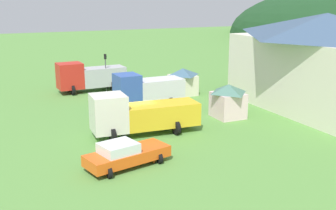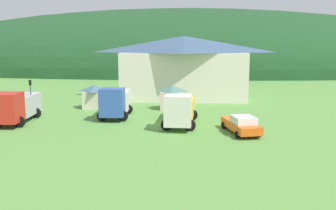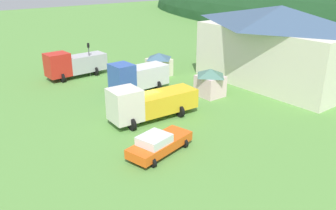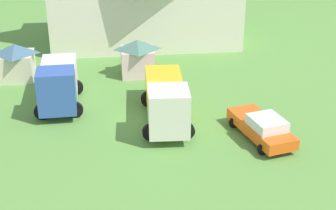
{
  "view_description": "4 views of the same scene",
  "coord_description": "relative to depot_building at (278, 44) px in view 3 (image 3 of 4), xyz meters",
  "views": [
    {
      "loc": [
        30.39,
        -10.93,
        10.34
      ],
      "look_at": [
        2.97,
        1.51,
        2.52
      ],
      "focal_mm": 44.69,
      "sensor_mm": 36.0,
      "label": 1
    },
    {
      "loc": [
        2.32,
        -36.92,
        8.28
      ],
      "look_at": [
        0.12,
        2.13,
        1.61
      ],
      "focal_mm": 40.53,
      "sensor_mm": 36.0,
      "label": 2
    },
    {
      "loc": [
        25.52,
        -16.7,
        12.77
      ],
      "look_at": [
        3.0,
        0.73,
        1.65
      ],
      "focal_mm": 37.51,
      "sensor_mm": 36.0,
      "label": 3
    },
    {
      "loc": [
        -2.09,
        -30.2,
        15.22
      ],
      "look_at": [
        1.51,
        -0.89,
        1.55
      ],
      "focal_mm": 54.55,
      "sensor_mm": 36.0,
      "label": 4
    }
  ],
  "objects": [
    {
      "name": "ground_plane",
      "position": [
        -1.52,
        -17.87,
        -4.61
      ],
      "size": [
        200.0,
        200.0,
        0.0
      ],
      "primitive_type": "plane",
      "color": "#5B9342"
    },
    {
      "name": "depot_building",
      "position": [
        0.0,
        0.0,
        0.0
      ],
      "size": [
        18.68,
        10.16,
        8.94
      ],
      "color": "silver",
      "rests_on": "ground"
    },
    {
      "name": "play_shed_cream",
      "position": [
        -10.84,
        -9.03,
        -3.12
      ],
      "size": [
        2.79,
        2.78,
        2.9
      ],
      "color": "beige",
      "rests_on": "ground"
    },
    {
      "name": "play_shed_pink",
      "position": [
        -1.31,
        -9.32,
        -3.08
      ],
      "size": [
        2.83,
        2.59,
        2.97
      ],
      "color": "beige",
      "rests_on": "ground"
    },
    {
      "name": "crane_truck_red",
      "position": [
        -16.63,
        -17.94,
        -2.87
      ],
      "size": [
        3.32,
        7.63,
        3.35
      ],
      "rotation": [
        0.0,
        0.0,
        -1.52
      ],
      "color": "red",
      "rests_on": "ground"
    },
    {
      "name": "box_truck_blue",
      "position": [
        -7.17,
        -14.73,
        -2.84
      ],
      "size": [
        3.35,
        6.58,
        3.43
      ],
      "rotation": [
        0.0,
        0.0,
        -1.54
      ],
      "color": "#3356AD",
      "rests_on": "ground"
    },
    {
      "name": "heavy_rig_striped",
      "position": [
        -0.05,
        -18.14,
        -2.96
      ],
      "size": [
        3.53,
        8.42,
        3.34
      ],
      "rotation": [
        0.0,
        0.0,
        -1.63
      ],
      "color": "silver",
      "rests_on": "ground"
    },
    {
      "name": "service_pickup_orange",
      "position": [
        5.54,
        -21.13,
        -3.78
      ],
      "size": [
        3.24,
        5.72,
        1.66
      ],
      "rotation": [
        0.0,
        0.0,
        -1.34
      ],
      "color": "#F05A17",
      "rests_on": "ground"
    },
    {
      "name": "traffic_light_west",
      "position": [
        -15.87,
        -16.13,
        -2.03
      ],
      "size": [
        0.2,
        0.32,
        4.21
      ],
      "color": "#4C4C51",
      "rests_on": "ground"
    },
    {
      "name": "traffic_cone_near_pickup",
      "position": [
        5.61,
        -19.23,
        -4.61
      ],
      "size": [
        0.36,
        0.36,
        0.46
      ],
      "primitive_type": "cone",
      "color": "orange",
      "rests_on": "ground"
    }
  ]
}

